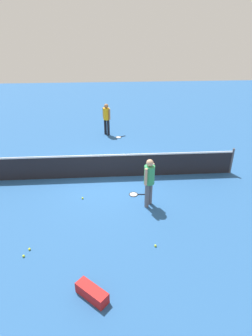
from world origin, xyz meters
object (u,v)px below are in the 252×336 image
tennis_racket_far_player (119,137)px  tennis_ball_midcourt (29,249)px  player_near_side (149,179)px  tennis_ball_baseline (24,256)px  player_far_side (107,117)px  tennis_ball_near_player (83,198)px  tennis_ball_by_net (155,246)px  equipment_bag (91,292)px  tennis_racket_near_player (134,194)px

tennis_racket_far_player → tennis_ball_midcourt: 8.69m
player_near_side → tennis_ball_baseline: player_near_side is taller
player_far_side → tennis_ball_near_player: (-0.92, -6.30, -0.98)m
tennis_racket_far_player → tennis_ball_by_net: 8.35m
equipment_bag → player_near_side: bearing=62.8°
player_near_side → equipment_bag: (-1.77, -3.45, -0.87)m
player_far_side → tennis_ball_near_player: player_far_side is taller
player_far_side → equipment_bag: 10.31m
player_near_side → tennis_ball_by_net: player_near_side is taller
tennis_racket_far_player → tennis_ball_midcourt: tennis_ball_midcourt is taller
tennis_ball_near_player → tennis_ball_by_net: size_ratio=1.00×
player_far_side → tennis_ball_baseline: (-2.28, -8.94, -0.98)m
tennis_racket_far_player → tennis_ball_midcourt: size_ratio=9.09×
tennis_racket_near_player → tennis_ball_near_player: (-1.83, -0.15, 0.02)m
player_near_side → tennis_racket_far_player: 6.45m
player_far_side → equipment_bag: (-0.46, -10.26, -0.87)m
tennis_ball_near_player → tennis_ball_baseline: (-1.36, -2.64, 0.00)m
tennis_ball_by_net → tennis_ball_baseline: (-3.52, -0.14, 0.00)m
tennis_racket_near_player → tennis_ball_by_net: size_ratio=9.02×
equipment_bag → tennis_racket_near_player: bearing=71.6°
tennis_racket_far_player → tennis_ball_near_player: (-1.54, -5.82, 0.02)m
tennis_ball_near_player → tennis_ball_midcourt: bearing=-117.8°
tennis_ball_near_player → tennis_ball_baseline: bearing=-117.2°
player_near_side → tennis_ball_near_player: (-2.23, 0.52, -0.98)m
tennis_racket_near_player → equipment_bag: bearing=-108.4°
tennis_ball_near_player → player_near_side: bearing=-13.1°
tennis_ball_near_player → tennis_ball_baseline: 2.97m
tennis_racket_near_player → tennis_ball_near_player: bearing=-175.4°
tennis_ball_by_net → tennis_ball_baseline: 3.52m
tennis_ball_midcourt → tennis_ball_baseline: same height
player_far_side → tennis_racket_near_player: 6.29m
player_far_side → tennis_ball_near_player: 6.44m
player_near_side → player_far_side: same height
tennis_ball_baseline → tennis_ball_midcourt: bearing=68.6°
tennis_ball_by_net → tennis_ball_baseline: bearing=-177.7°
tennis_racket_far_player → tennis_ball_by_net: bearing=-85.8°
player_far_side → tennis_ball_by_net: (1.24, -8.80, -0.98)m
tennis_ball_by_net → tennis_racket_near_player: bearing=97.1°
tennis_ball_baseline → equipment_bag: size_ratio=0.08×
tennis_ball_by_net → tennis_ball_baseline: same height
tennis_ball_by_net → tennis_ball_baseline: size_ratio=1.00×
player_near_side → equipment_bag: size_ratio=2.18×
tennis_ball_by_net → player_far_side: bearing=98.0°
tennis_racket_near_player → player_near_side: bearing=-58.7°
player_near_side → equipment_bag: bearing=-117.2°
tennis_ball_by_net → equipment_bag: 2.24m
tennis_racket_far_player → tennis_ball_near_player: bearing=-104.9°
tennis_racket_near_player → equipment_bag: size_ratio=0.76×
player_far_side → tennis_ball_midcourt: bearing=-104.1°
tennis_ball_midcourt → player_near_side: bearing=28.3°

